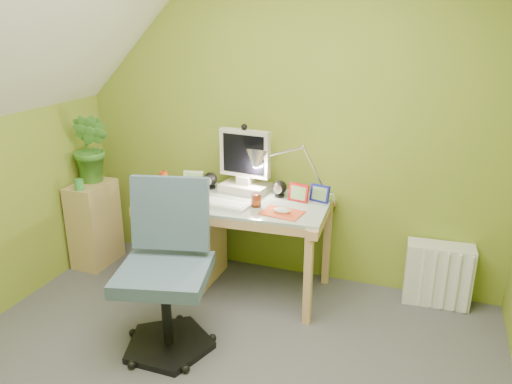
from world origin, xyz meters
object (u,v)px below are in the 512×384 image
(desk_lamp, at_px, (306,160))
(task_chair, at_px, (164,270))
(monitor, at_px, (245,156))
(radiator, at_px, (438,274))
(side_ledge, at_px, (95,224))
(potted_plant, at_px, (92,148))
(desk, at_px, (237,244))

(desk_lamp, xyz_separation_m, task_chair, (-0.57, -1.00, -0.45))
(monitor, distance_m, radiator, 1.58)
(desk_lamp, height_order, radiator, desk_lamp)
(side_ledge, distance_m, task_chair, 1.37)
(side_ledge, relative_size, radiator, 1.53)
(desk_lamp, distance_m, potted_plant, 1.66)
(desk_lamp, distance_m, side_ledge, 1.80)
(desk, relative_size, radiator, 2.93)
(desk, relative_size, monitor, 2.38)
(desk_lamp, bearing_deg, task_chair, -104.83)
(monitor, xyz_separation_m, task_chair, (-0.12, -1.00, -0.44))
(desk, distance_m, radiator, 1.42)
(monitor, height_order, radiator, monitor)
(monitor, height_order, desk_lamp, desk_lamp)
(desk, relative_size, side_ledge, 1.91)
(desk, height_order, potted_plant, potted_plant)
(task_chair, bearing_deg, side_ledge, 130.01)
(potted_plant, height_order, task_chair, potted_plant)
(task_chair, height_order, radiator, task_chair)
(monitor, relative_size, potted_plant, 0.99)
(monitor, bearing_deg, radiator, 9.23)
(desk_lamp, bearing_deg, potted_plant, -160.00)
(desk, distance_m, task_chair, 0.85)
(monitor, relative_size, radiator, 1.23)
(monitor, xyz_separation_m, potted_plant, (-1.21, -0.15, -0.01))
(task_chair, bearing_deg, desk_lamp, 46.39)
(desk, height_order, monitor, monitor)
(potted_plant, bearing_deg, radiator, 5.27)
(task_chair, relative_size, radiator, 2.38)
(desk, xyz_separation_m, desk_lamp, (0.45, 0.18, 0.63))
(side_ledge, height_order, radiator, side_ledge)
(monitor, height_order, side_ledge, monitor)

